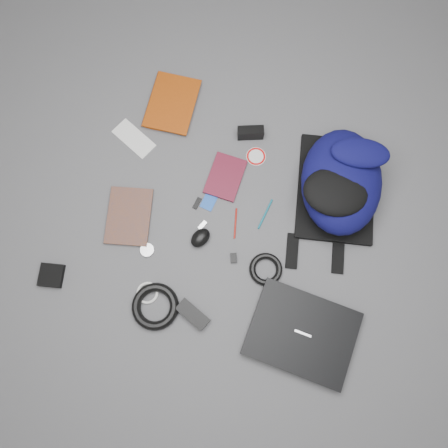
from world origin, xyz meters
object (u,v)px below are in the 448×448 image
(power_brick, at_px, (193,314))
(pouch, at_px, (51,275))
(comic_book, at_px, (108,215))
(mouse, at_px, (200,238))
(backpack, at_px, (341,181))
(dvd_case, at_px, (225,177))
(laptop, at_px, (302,333))
(textbook_red, at_px, (150,99))
(compact_camera, at_px, (250,133))

(power_brick, xyz_separation_m, pouch, (-0.58, -0.05, -0.00))
(comic_book, bearing_deg, mouse, -10.33)
(backpack, xyz_separation_m, mouse, (-0.45, -0.39, -0.08))
(comic_book, bearing_deg, dvd_case, 23.12)
(pouch, bearing_deg, mouse, 34.16)
(power_brick, height_order, pouch, power_brick)
(backpack, xyz_separation_m, comic_book, (-0.84, -0.42, -0.09))
(laptop, height_order, pouch, laptop)
(textbook_red, distance_m, compact_camera, 0.47)
(mouse, relative_size, power_brick, 0.67)
(comic_book, relative_size, compact_camera, 2.19)
(dvd_case, relative_size, mouse, 2.15)
(dvd_case, relative_size, compact_camera, 1.72)
(textbook_red, bearing_deg, compact_camera, -7.69)
(textbook_red, bearing_deg, dvd_case, -33.82)
(textbook_red, bearing_deg, power_brick, -63.98)
(backpack, height_order, power_brick, backpack)
(backpack, relative_size, mouse, 5.55)
(pouch, bearing_deg, laptop, 7.09)
(mouse, bearing_deg, compact_camera, 108.61)
(backpack, bearing_deg, comic_book, -167.00)
(textbook_red, height_order, pouch, textbook_red)
(laptop, distance_m, power_brick, 0.42)
(laptop, xyz_separation_m, pouch, (-0.99, -0.12, -0.01))
(pouch, bearing_deg, comic_book, 70.29)
(laptop, height_order, mouse, mouse)
(dvd_case, relative_size, pouch, 2.06)
(backpack, bearing_deg, power_brick, -132.55)
(power_brick, bearing_deg, compact_camera, 112.84)
(backpack, distance_m, dvd_case, 0.47)
(textbook_red, bearing_deg, mouse, -56.18)
(mouse, distance_m, pouch, 0.60)
(mouse, bearing_deg, textbook_red, 153.44)
(comic_book, height_order, mouse, mouse)
(laptop, bearing_deg, dvd_case, 135.40)
(dvd_case, xyz_separation_m, mouse, (-0.00, -0.28, 0.02))
(dvd_case, distance_m, mouse, 0.28)
(dvd_case, height_order, compact_camera, compact_camera)
(dvd_case, bearing_deg, comic_book, -142.41)
(power_brick, bearing_deg, pouch, -155.02)
(backpack, distance_m, power_brick, 0.78)
(laptop, height_order, dvd_case, laptop)
(compact_camera, height_order, pouch, compact_camera)
(textbook_red, relative_size, compact_camera, 2.46)
(comic_book, distance_m, power_brick, 0.53)
(compact_camera, xyz_separation_m, power_brick, (0.04, -0.79, -0.01))
(backpack, height_order, compact_camera, backpack)
(pouch, bearing_deg, power_brick, 4.86)
(compact_camera, bearing_deg, textbook_red, 156.35)
(comic_book, distance_m, compact_camera, 0.69)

